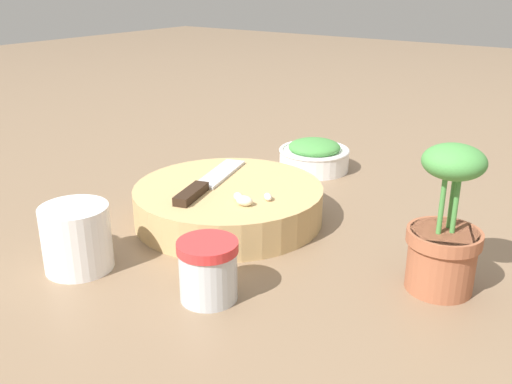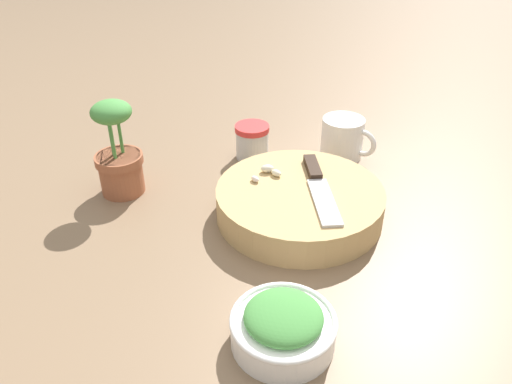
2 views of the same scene
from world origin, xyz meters
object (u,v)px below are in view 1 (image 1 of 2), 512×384
object	(u,v)px
spice_jar	(208,270)
potted_herb	(445,233)
herb_bowl	(314,155)
cutting_board	(229,203)
chef_knife	(207,183)
garlic_cloves	(247,199)
coffee_mug	(76,237)

from	to	relation	value
spice_jar	potted_herb	world-z (taller)	potted_herb
herb_bowl	spice_jar	xyz separation A→B (m)	(0.49, 0.14, 0.01)
potted_herb	herb_bowl	bearing A→B (deg)	-130.60
cutting_board	potted_herb	world-z (taller)	potted_herb
cutting_board	chef_knife	bearing A→B (deg)	-62.10
chef_knife	garlic_cloves	distance (m)	0.10
cutting_board	chef_knife	distance (m)	0.05
cutting_board	garlic_cloves	bearing A→B (deg)	59.84
coffee_mug	potted_herb	world-z (taller)	potted_herb
coffee_mug	herb_bowl	bearing A→B (deg)	174.77
cutting_board	potted_herb	distance (m)	0.34
chef_knife	coffee_mug	distance (m)	0.23
herb_bowl	coffee_mug	bearing A→B (deg)	-5.23
herb_bowl	coffee_mug	world-z (taller)	coffee_mug
coffee_mug	potted_herb	distance (m)	0.46
coffee_mug	potted_herb	size ratio (longest dim) A/B	0.63
garlic_cloves	herb_bowl	distance (m)	0.34
chef_knife	herb_bowl	xyz separation A→B (m)	(-0.30, 0.01, -0.03)
chef_knife	potted_herb	xyz separation A→B (m)	(-0.00, 0.37, 0.02)
potted_herb	chef_knife	bearing A→B (deg)	-89.92
herb_bowl	garlic_cloves	bearing A→B (deg)	13.63
chef_knife	garlic_cloves	size ratio (longest dim) A/B	3.77
cutting_board	chef_knife	xyz separation A→B (m)	(0.02, -0.03, 0.03)
garlic_cloves	potted_herb	world-z (taller)	potted_herb
chef_knife	herb_bowl	distance (m)	0.31
cutting_board	potted_herb	xyz separation A→B (m)	(0.02, 0.34, 0.05)
potted_herb	spice_jar	bearing A→B (deg)	-49.71
cutting_board	chef_knife	world-z (taller)	chef_knife
spice_jar	coffee_mug	bearing A→B (deg)	-77.75
cutting_board	herb_bowl	xyz separation A→B (m)	(-0.29, -0.01, 0.00)
garlic_cloves	coffee_mug	xyz separation A→B (m)	(0.20, -0.13, -0.02)
garlic_cloves	spice_jar	bearing A→B (deg)	21.00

